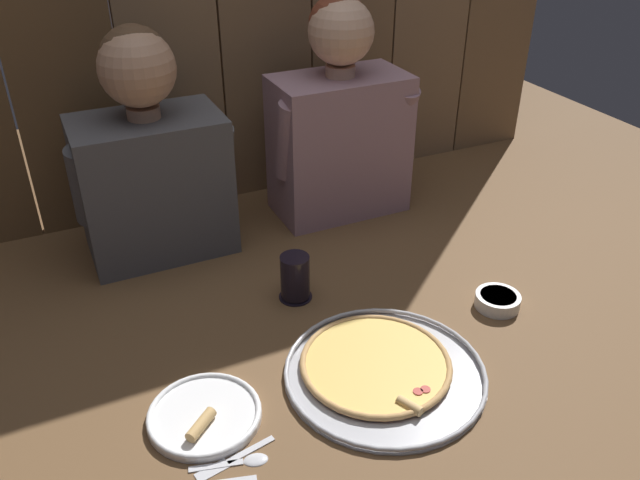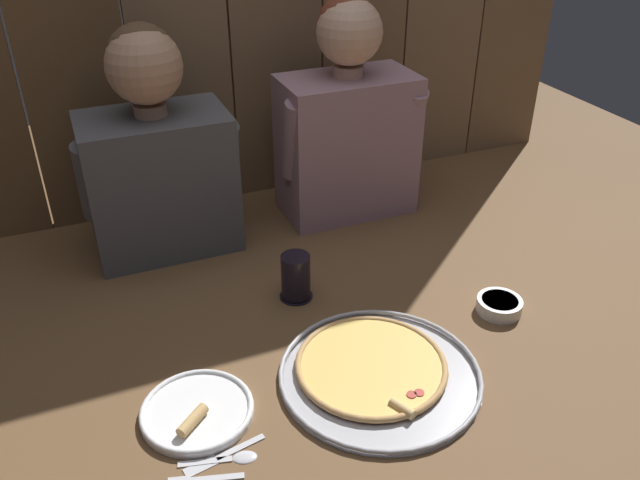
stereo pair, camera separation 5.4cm
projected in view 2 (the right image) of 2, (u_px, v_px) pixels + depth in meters
ground_plane at (334, 331)px, 1.44m from camera, size 3.20×3.20×0.00m
pizza_tray at (376, 370)px, 1.32m from camera, size 0.41×0.41×0.03m
dinner_plate at (197, 411)px, 1.23m from camera, size 0.22×0.22×0.03m
drinking_glass at (296, 277)px, 1.53m from camera, size 0.08×0.08×0.11m
dipping_bowl at (499, 305)px, 1.50m from camera, size 0.10×0.10×0.03m
table_fork at (202, 479)px, 1.10m from camera, size 0.13×0.05×0.01m
table_knife at (225, 455)px, 1.15m from camera, size 0.16×0.05×0.01m
table_spoon at (232, 458)px, 1.14m from camera, size 0.14×0.05×0.01m
diner_left at (157, 155)px, 1.63m from camera, size 0.40×0.23×0.58m
diner_right at (348, 121)px, 1.79m from camera, size 0.41×0.22×0.61m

